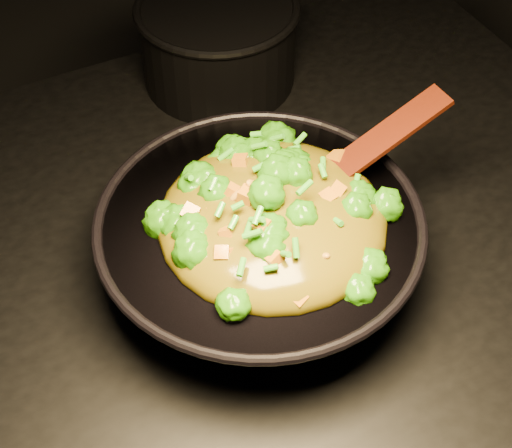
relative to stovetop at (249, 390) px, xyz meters
name	(u,v)px	position (x,y,z in m)	size (l,w,h in m)	color
stovetop	(249,390)	(0.00, 0.00, 0.00)	(1.20, 0.90, 0.90)	black
wok	(260,250)	(-0.03, -0.09, 0.51)	(0.39, 0.39, 0.11)	black
stir_fry	(273,196)	(-0.01, -0.10, 0.61)	(0.28, 0.28, 0.10)	#2B7908
spatula	(360,155)	(0.12, -0.08, 0.60)	(0.26, 0.04, 0.01)	#341104
back_pot	(218,43)	(0.11, 0.32, 0.52)	(0.25, 0.25, 0.14)	black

